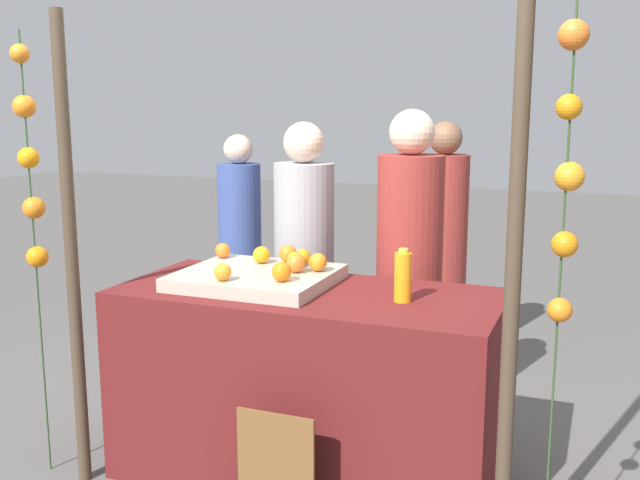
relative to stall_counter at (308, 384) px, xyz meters
The scene contains 22 objects.
ground_plane 0.43m from the stall_counter, ahead, with size 24.00×24.00×0.00m, color #565451.
stall_counter is the anchor object (origin of this frame).
orange_tray 0.53m from the stall_counter, behind, with size 0.67×0.60×0.06m, color #B2AD99.
orange_0 0.57m from the stall_counter, 129.54° to the left, with size 0.08×0.08×0.08m, color orange.
orange_1 0.55m from the stall_counter, 90.55° to the left, with size 0.08×0.08×0.08m, color orange.
orange_2 0.65m from the stall_counter, 149.54° to the left, with size 0.08×0.08×0.08m, color orange.
orange_3 0.55m from the stall_counter, 122.61° to the right, with size 0.09×0.09×0.09m, color orange.
orange_4 0.65m from the stall_counter, 148.04° to the right, with size 0.08×0.08×0.08m, color orange.
orange_5 0.59m from the stall_counter, 117.55° to the left, with size 0.07×0.07×0.07m, color orange.
orange_6 0.79m from the stall_counter, 157.54° to the left, with size 0.07×0.07×0.07m, color orange.
orange_7 0.63m from the stall_counter, 129.28° to the left, with size 0.09×0.09×0.09m, color orange.
orange_8 0.55m from the stall_counter, 142.39° to the left, with size 0.09×0.09×0.09m, color orange.
juice_bottle 0.69m from the stall_counter, ahead, with size 0.07×0.07×0.22m.
chalkboard_sign 0.56m from the stall_counter, 80.24° to the right, with size 0.32×0.03×0.54m.
vendor_left 0.76m from the stall_counter, 114.03° to the left, with size 0.32×0.32×1.59m.
vendor_right 0.77m from the stall_counter, 65.16° to the left, with size 0.33×0.33×1.65m.
crowd_person_0 1.94m from the stall_counter, 126.74° to the left, with size 0.30×0.30×1.48m.
crowd_person_1 1.77m from the stall_counter, 82.58° to the left, with size 0.32×0.32×1.57m.
canopy_post_left 1.17m from the stall_counter, 155.68° to the right, with size 0.06×0.06×2.06m, color #473828.
canopy_post_right 1.17m from the stall_counter, 24.32° to the right, with size 0.06×0.06×2.06m, color #473828.
garland_strand_left 1.54m from the stall_counter, 160.65° to the right, with size 0.11×0.10×1.98m.
garland_strand_right 1.55m from the stall_counter, 21.57° to the right, with size 0.11×0.10×1.98m.
Camera 1 is at (1.20, -2.87, 1.67)m, focal length 40.97 mm.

